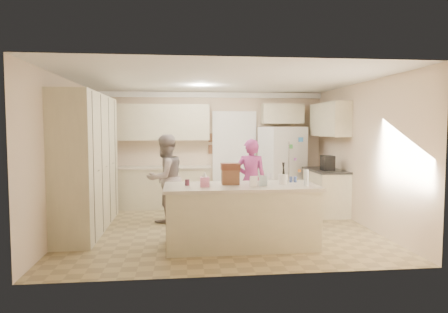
{
  "coord_description": "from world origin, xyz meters",
  "views": [
    {
      "loc": [
        -0.69,
        -6.93,
        1.78
      ],
      "look_at": [
        0.1,
        0.35,
        1.25
      ],
      "focal_mm": 32.0,
      "sensor_mm": 36.0,
      "label": 1
    }
  ],
  "objects": [
    {
      "name": "wall_right",
      "position": [
        2.61,
        0.0,
        1.3
      ],
      "size": [
        0.02,
        4.6,
        2.6
      ],
      "primitive_type": "cube",
      "color": "beige",
      "rests_on": "ground"
    },
    {
      "name": "doorway_casing",
      "position": [
        0.55,
        2.24,
        1.05
      ],
      "size": [
        1.02,
        0.03,
        2.22
      ],
      "primitive_type": "cube",
      "color": "white",
      "rests_on": "floor"
    },
    {
      "name": "fridge_handle_r",
      "position": [
        1.67,
        1.6,
        1.05
      ],
      "size": [
        0.02,
        0.02,
        0.85
      ],
      "primitive_type": "cylinder",
      "color": "silver",
      "rests_on": "refrigerator"
    },
    {
      "name": "fridge_handle_l",
      "position": [
        1.57,
        1.6,
        1.05
      ],
      "size": [
        0.02,
        0.02,
        0.85
      ],
      "primitive_type": "cylinder",
      "color": "silver",
      "rests_on": "refrigerator"
    },
    {
      "name": "island_base",
      "position": [
        0.2,
        -1.1,
        0.44
      ],
      "size": [
        2.2,
        0.9,
        0.88
      ],
      "primitive_type": "cube",
      "color": "beige",
      "rests_on": "floor"
    },
    {
      "name": "right_base_cab",
      "position": [
        2.3,
        1.0,
        0.44
      ],
      "size": [
        0.6,
        1.2,
        0.88
      ],
      "primitive_type": "cube",
      "color": "beige",
      "rests_on": "floor"
    },
    {
      "name": "water_bottle",
      "position": [
        1.15,
        -1.25,
        1.04
      ],
      "size": [
        0.07,
        0.07,
        0.24
      ],
      "primitive_type": "cylinder",
      "color": "silver",
      "rests_on": "island_top"
    },
    {
      "name": "shaker_pepper",
      "position": [
        1.09,
        -0.88,
        0.97
      ],
      "size": [
        0.05,
        0.05,
        0.09
      ],
      "primitive_type": "cylinder",
      "color": "#3C5096",
      "rests_on": "island_top"
    },
    {
      "name": "refrigerator",
      "position": [
        1.62,
        1.97,
        0.9
      ],
      "size": [
        1.07,
        0.95,
        1.8
      ],
      "primitive_type": "cube",
      "rotation": [
        0.0,
        0.0,
        0.32
      ],
      "color": "white",
      "rests_on": "floor"
    },
    {
      "name": "wall_front",
      "position": [
        0.0,
        -2.31,
        1.3
      ],
      "size": [
        5.2,
        0.02,
        2.6
      ],
      "primitive_type": "cube",
      "color": "beige",
      "rests_on": "ground"
    },
    {
      "name": "teen_girl",
      "position": [
        0.62,
        0.42,
        0.79
      ],
      "size": [
        0.65,
        0.51,
        1.57
      ],
      "primitive_type": "imported",
      "rotation": [
        0.0,
        0.0,
        2.89
      ],
      "color": "#9E2F71",
      "rests_on": "floor"
    },
    {
      "name": "wall_frame_lower",
      "position": [
        0.02,
        2.27,
        1.28
      ],
      "size": [
        0.15,
        0.02,
        0.2
      ],
      "primitive_type": "cube",
      "color": "brown",
      "rests_on": "wall_back"
    },
    {
      "name": "fridge_magnets",
      "position": [
        1.62,
        1.61,
        0.9
      ],
      "size": [
        0.76,
        0.02,
        1.44
      ],
      "primitive_type": null,
      "color": "tan",
      "rests_on": "refrigerator"
    },
    {
      "name": "dollhouse_body",
      "position": [
        0.05,
        -1.0,
        1.04
      ],
      "size": [
        0.26,
        0.18,
        0.22
      ],
      "primitive_type": "cube",
      "color": "brown",
      "rests_on": "island_top"
    },
    {
      "name": "right_upper_cab",
      "position": [
        2.43,
        1.2,
        1.95
      ],
      "size": [
        0.35,
        1.5,
        0.7
      ],
      "primitive_type": "cube",
      "color": "beige",
      "rests_on": "wall_right"
    },
    {
      "name": "right_countertop",
      "position": [
        2.29,
        1.0,
        0.9
      ],
      "size": [
        0.63,
        1.24,
        0.04
      ],
      "primitive_type": "cube",
      "color": "#2D2B28",
      "rests_on": "right_base_cab"
    },
    {
      "name": "pantry_bank",
      "position": [
        -2.3,
        0.2,
        1.18
      ],
      "size": [
        0.6,
        2.6,
        2.35
      ],
      "primitive_type": "cube",
      "color": "beige",
      "rests_on": "floor"
    },
    {
      "name": "over_fridge_cab",
      "position": [
        1.65,
        2.12,
        2.1
      ],
      "size": [
        0.95,
        0.35,
        0.45
      ],
      "primitive_type": "cube",
      "color": "beige",
      "rests_on": "wall_back"
    },
    {
      "name": "greeting_card_b",
      "position": [
        0.5,
        -1.25,
        1.01
      ],
      "size": [
        0.12,
        0.05,
        0.16
      ],
      "primitive_type": "cube",
      "rotation": [
        0.15,
        0.0,
        -0.1
      ],
      "color": "silver",
      "rests_on": "island_top"
    },
    {
      "name": "wall_left",
      "position": [
        -2.61,
        0.0,
        1.3
      ],
      "size": [
        0.02,
        4.6,
        2.6
      ],
      "primitive_type": "cube",
      "color": "beige",
      "rests_on": "ground"
    },
    {
      "name": "ceiling",
      "position": [
        0.0,
        0.0,
        2.61
      ],
      "size": [
        5.2,
        4.6,
        0.02
      ],
      "primitive_type": "cube",
      "color": "white",
      "rests_on": "wall_back"
    },
    {
      "name": "fridge_seam",
      "position": [
        1.62,
        1.61,
        0.9
      ],
      "size": [
        0.02,
        0.02,
        1.78
      ],
      "primitive_type": "cube",
      "color": "gray",
      "rests_on": "refrigerator"
    },
    {
      "name": "wall_frame_upper",
      "position": [
        0.02,
        2.27,
        1.55
      ],
      "size": [
        0.15,
        0.02,
        0.2
      ],
      "primitive_type": "cube",
      "color": "brown",
      "rests_on": "wall_back"
    },
    {
      "name": "tissue_box",
      "position": [
        -0.35,
        -1.2,
        1.0
      ],
      "size": [
        0.13,
        0.13,
        0.14
      ],
      "primitive_type": "cube",
      "color": "pink",
      "rests_on": "island_top"
    },
    {
      "name": "wall_back",
      "position": [
        0.0,
        2.31,
        1.3
      ],
      "size": [
        5.2,
        0.02,
        2.6
      ],
      "primitive_type": "cube",
      "color": "beige",
      "rests_on": "ground"
    },
    {
      "name": "tissue_plume",
      "position": [
        -0.35,
        -1.2,
        1.1
      ],
      "size": [
        0.08,
        0.08,
        0.08
      ],
      "primitive_type": "cone",
      "color": "white",
      "rests_on": "tissue_box"
    },
    {
      "name": "utensil_crock",
      "position": [
        0.85,
        -1.05,
        1.0
      ],
      "size": [
        0.13,
        0.13,
        0.15
      ],
      "primitive_type": "cylinder",
      "color": "white",
      "rests_on": "island_top"
    },
    {
      "name": "shaker_salt",
      "position": [
        1.02,
        -0.88,
        0.97
      ],
      "size": [
        0.05,
        0.05,
        0.09
      ],
      "primitive_type": "cylinder",
      "color": "#3C5096",
      "rests_on": "island_top"
    },
    {
      "name": "back_countertop",
      "position": [
        -1.15,
        1.99,
        0.9
      ],
      "size": [
        2.24,
        0.63,
        0.04
      ],
      "primitive_type": "cube",
      "color": "beige",
      "rests_on": "back_base_cab"
    },
    {
      "name": "dollhouse_roof",
      "position": [
        0.05,
        -1.0,
        1.2
      ],
      "size": [
        0.28,
        0.2,
        0.1
      ],
      "primitive_type": "cube",
      "color": "#592D1E",
      "rests_on": "dollhouse_body"
    },
    {
      "name": "back_base_cab",
      "position": [
        -1.15,
        2.0,
        0.44
      ],
      "size": [
        2.2,
        0.6,
        0.88
      ],
      "primitive_type": "cube",
      "color": "beige",
      "rests_on": "floor"
    },
    {
      "name": "floor",
      "position": [
        0.0,
        0.0,
        -0.01
      ],
      "size": [
        5.2,
        4.6,
        0.02
      ],
      "primitive_type": "cube",
      "color": "#978254",
      "rests_on": "ground"
    },
    {
      "name": "coffee_maker",
      "position": [
        2.25,
        0.8,
        1.07
      ],
      "size": [
        0.22,
        0.28,
        0.3
      ],
      "primitive_type": "cube",
      "color": "black",
      "rests_on": "right_countertop"
    },
    {
      "name": "back_upper_cab",
      "position": [
        -1.15,
        2.12,
        1.9
      ],
      "size": [
        2.2,
        0.35,
        0.8
      ],
      "primitive_type": "cube",
      "color": "beige",
      "rests_on": "wall_back"
    },
    {
      "name": "jam_jar",
      "position": [
        -0.6,
        -1.05,
        0.97
      ],
      "size": [
        0.07,
        0.07,
        0.09
      ],
      "primitive_type": "cylinder",
      "color": "#59263F",
      "rests_on": "island_top"
    },
    {
      "name": "teen_boy",
      "position": [
        -0.99,
        0.62,
        0.83
      ],
      "size": [
        1.02,
        1.0,
        1.65
      ],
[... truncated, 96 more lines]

